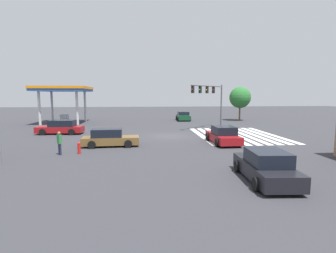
% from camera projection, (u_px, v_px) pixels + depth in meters
% --- Properties ---
extents(ground_plane, '(137.53, 137.53, 0.00)m').
position_uv_depth(ground_plane, '(168.00, 136.00, 27.20)').
color(ground_plane, '#333338').
extents(crosswalk_markings, '(11.55, 8.20, 0.01)m').
position_uv_depth(crosswalk_markings, '(237.00, 135.00, 27.87)').
color(crosswalk_markings, silver).
rests_on(crosswalk_markings, ground_plane).
extents(traffic_signal_mast, '(5.24, 5.24, 5.60)m').
position_uv_depth(traffic_signal_mast, '(210.00, 95.00, 33.10)').
color(traffic_signal_mast, '#47474C').
rests_on(traffic_signal_mast, ground_plane).
extents(car_0, '(4.89, 2.38, 1.50)m').
position_uv_depth(car_0, '(183.00, 116.00, 44.04)').
color(car_0, '#144728').
rests_on(car_0, ground_plane).
extents(car_1, '(4.88, 2.39, 1.57)m').
position_uv_depth(car_1, '(266.00, 167.00, 12.99)').
color(car_1, black).
rests_on(car_1, ground_plane).
extents(car_2, '(2.07, 4.69, 1.47)m').
position_uv_depth(car_2, '(110.00, 138.00, 21.77)').
color(car_2, brown).
rests_on(car_2, ground_plane).
extents(car_3, '(2.19, 4.99, 1.54)m').
position_uv_depth(car_3, '(61.00, 127.00, 28.61)').
color(car_3, maroon).
rests_on(car_3, ground_plane).
extents(car_4, '(4.84, 2.27, 1.54)m').
position_uv_depth(car_4, '(223.00, 135.00, 23.07)').
color(car_4, maroon).
rests_on(car_4, ground_plane).
extents(gas_station_canopy, '(7.50, 7.50, 5.50)m').
position_uv_depth(gas_station_canopy, '(63.00, 91.00, 39.09)').
color(gas_station_canopy, '#23519E').
rests_on(gas_station_canopy, ground_plane).
extents(pedestrian, '(0.41, 0.41, 1.68)m').
position_uv_depth(pedestrian, '(60.00, 142.00, 18.57)').
color(pedestrian, '#232842').
rests_on(pedestrian, ground_plane).
extents(tree_corner_b, '(3.50, 3.50, 5.59)m').
position_uv_depth(tree_corner_b, '(240.00, 98.00, 43.26)').
color(tree_corner_b, brown).
rests_on(tree_corner_b, ground_plane).
extents(fire_hydrant, '(0.22, 0.22, 0.86)m').
position_uv_depth(fire_hydrant, '(79.00, 148.00, 18.98)').
color(fire_hydrant, red).
rests_on(fire_hydrant, ground_plane).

